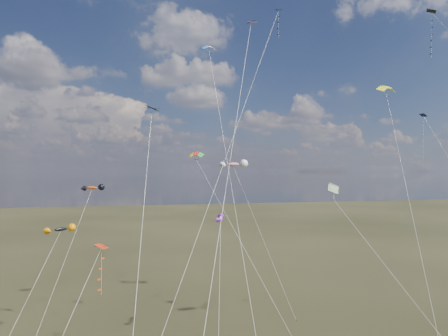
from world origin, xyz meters
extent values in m
cube|color=black|center=(23.09, 13.12, 36.87)|extent=(1.39, 1.40, 0.39)
cube|color=#0E1A45|center=(9.65, 26.00, 40.86)|extent=(0.86, 0.83, 0.26)
cylinder|color=silver|center=(-1.25, 11.39, 20.43)|extent=(21.84, 29.26, 40.87)
cube|color=black|center=(-8.82, 2.64, 22.99)|extent=(1.05, 1.09, 0.36)
cylinder|color=silver|center=(-10.03, -3.59, 11.49)|extent=(2.43, 12.50, 23.00)
cube|color=#A6290F|center=(-12.50, 8.43, 12.56)|extent=(1.17, 1.20, 0.37)
cube|color=#090B55|center=(25.27, 17.04, 25.63)|extent=(0.75, 0.81, 0.33)
cube|color=#C25A0A|center=(-0.48, 6.38, 31.07)|extent=(0.83, 0.79, 0.28)
cylinder|color=silver|center=(-4.96, -1.74, 15.54)|extent=(8.98, 16.29, 31.09)
cylinder|color=silver|center=(14.98, 5.99, 14.09)|extent=(6.22, 16.52, 28.19)
cylinder|color=silver|center=(-1.03, 10.63, 17.44)|extent=(1.78, 29.63, 34.89)
cylinder|color=silver|center=(12.33, 2.88, 8.67)|extent=(7.98, 11.55, 17.35)
cylinder|color=silver|center=(2.32, 18.21, 10.45)|extent=(8.75, 12.68, 20.92)
ellipsoid|color=black|center=(-17.67, 21.94, 12.20)|extent=(2.94, 2.37, 0.95)
cylinder|color=silver|center=(-20.06, 17.54, 6.10)|extent=(4.80, 8.84, 12.22)
ellipsoid|color=#C34A11|center=(-14.71, 25.73, 16.63)|extent=(2.91, 1.96, 0.85)
cylinder|color=silver|center=(-17.35, 21.05, 8.32)|extent=(5.31, 9.38, 16.64)
ellipsoid|color=white|center=(-0.12, 19.07, 13.31)|extent=(1.30, 2.19, 0.79)
cylinder|color=silver|center=(-1.43, 14.03, 6.66)|extent=(2.64, 10.09, 13.33)
ellipsoid|color=red|center=(5.21, 33.52, 19.71)|extent=(3.80, 1.93, 1.36)
cylinder|color=silver|center=(7.60, 27.24, 9.86)|extent=(4.80, 12.58, 19.72)
cube|color=#332316|center=(9.98, 20.97, 0.06)|extent=(0.10, 0.10, 0.12)
camera|label=1|loc=(-10.41, -25.27, 18.59)|focal=32.00mm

